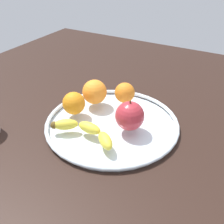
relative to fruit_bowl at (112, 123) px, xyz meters
The scene contains 7 objects.
ground_plane 2.92cm from the fruit_bowl, ahead, with size 154.24×154.24×4.00cm, color black.
fruit_bowl is the anchor object (origin of this frame).
banana 10.27cm from the fruit_bowl, 72.20° to the left, with size 20.81×7.72×3.04cm.
apple 7.78cm from the fruit_bowl, behind, with size 8.11×8.11×8.91cm.
orange_back_right 12.47cm from the fruit_bowl, 81.16° to the right, with size 6.51×6.51×6.51cm, color orange.
orange_front_left 12.90cm from the fruit_bowl, ahead, with size 6.84×6.84×6.84cm, color orange.
orange_back_left 12.69cm from the fruit_bowl, 32.76° to the right, with size 7.80×7.80×7.80cm, color orange.
Camera 1 is at (-30.85, 55.16, 45.74)cm, focal length 42.20 mm.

